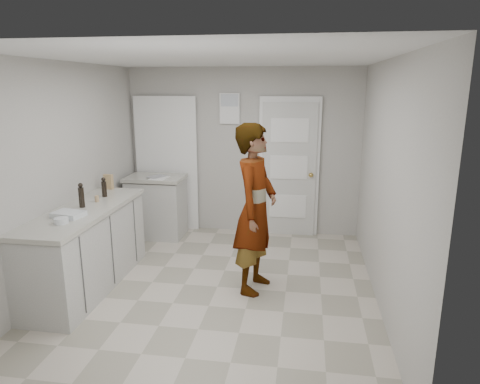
% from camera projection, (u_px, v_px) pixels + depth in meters
% --- Properties ---
extents(ground, '(4.00, 4.00, 0.00)m').
position_uv_depth(ground, '(217.00, 287.00, 4.88)').
color(ground, gray).
rests_on(ground, ground).
extents(room_shell, '(4.00, 4.00, 4.00)m').
position_uv_depth(room_shell, '(231.00, 167.00, 6.53)').
color(room_shell, '#AAA7A0').
rests_on(room_shell, ground).
extents(main_counter, '(0.64, 1.96, 0.93)m').
position_uv_depth(main_counter, '(87.00, 251.00, 4.80)').
color(main_counter, silver).
rests_on(main_counter, ground).
extents(side_counter, '(0.84, 0.61, 0.93)m').
position_uv_depth(side_counter, '(157.00, 208.00, 6.45)').
color(side_counter, silver).
rests_on(side_counter, ground).
extents(person, '(0.58, 0.76, 1.86)m').
position_uv_depth(person, '(255.00, 209.00, 4.64)').
color(person, silver).
rests_on(person, ground).
extents(cake_mix_box, '(0.12, 0.07, 0.19)m').
position_uv_depth(cake_mix_box, '(108.00, 182.00, 5.54)').
color(cake_mix_box, '#9D7D4E').
rests_on(cake_mix_box, main_counter).
extents(spice_jar, '(0.05, 0.05, 0.07)m').
position_uv_depth(spice_jar, '(97.00, 199.00, 4.94)').
color(spice_jar, tan).
rests_on(spice_jar, main_counter).
extents(oil_cruet_a, '(0.06, 0.06, 0.24)m').
position_uv_depth(oil_cruet_a, '(104.00, 187.00, 5.15)').
color(oil_cruet_a, black).
rests_on(oil_cruet_a, main_counter).
extents(oil_cruet_b, '(0.06, 0.06, 0.28)m').
position_uv_depth(oil_cruet_b, '(81.00, 196.00, 4.70)').
color(oil_cruet_b, black).
rests_on(oil_cruet_b, main_counter).
extents(baking_dish, '(0.33, 0.26, 0.05)m').
position_uv_depth(baking_dish, '(68.00, 215.00, 4.38)').
color(baking_dish, silver).
rests_on(baking_dish, main_counter).
extents(egg_bowl, '(0.14, 0.14, 0.05)m').
position_uv_depth(egg_bowl, '(61.00, 221.00, 4.17)').
color(egg_bowl, silver).
rests_on(egg_bowl, main_counter).
extents(papers, '(0.26, 0.31, 0.01)m').
position_uv_depth(papers, '(159.00, 178.00, 6.19)').
color(papers, white).
rests_on(papers, side_counter).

